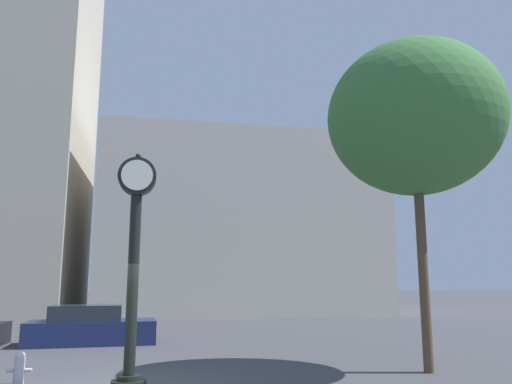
{
  "coord_description": "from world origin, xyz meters",
  "views": [
    {
      "loc": [
        0.7,
        -10.75,
        2.14
      ],
      "look_at": [
        5.08,
        10.8,
        6.07
      ],
      "focal_mm": 35.0,
      "sensor_mm": 36.0,
      "label": 1
    }
  ],
  "objects": [
    {
      "name": "building_storefront_row",
      "position": [
        6.37,
        24.0,
        5.79
      ],
      "size": [
        18.13,
        12.0,
        11.57
      ],
      "color": "beige",
      "rests_on": "ground_plane"
    },
    {
      "name": "street_clock",
      "position": [
        0.27,
        0.37,
        2.91
      ],
      "size": [
        0.83,
        0.72,
        4.95
      ],
      "color": "black",
      "rests_on": "ground_plane"
    },
    {
      "name": "car_navy",
      "position": [
        -1.37,
        7.77,
        0.56
      ],
      "size": [
        4.35,
        2.01,
        1.32
      ],
      "rotation": [
        0.0,
        0.0,
        0.05
      ],
      "color": "#19234C",
      "rests_on": "ground_plane"
    },
    {
      "name": "fire_hydrant_near",
      "position": [
        -2.0,
        0.99,
        0.34
      ],
      "size": [
        0.5,
        0.22,
        0.67
      ],
      "color": "#B7B7BC",
      "rests_on": "ground_plane"
    },
    {
      "name": "bare_tree",
      "position": [
        7.18,
        0.56,
        6.28
      ],
      "size": [
        4.46,
        4.46,
        8.3
      ],
      "color": "brown",
      "rests_on": "ground_plane"
    }
  ]
}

